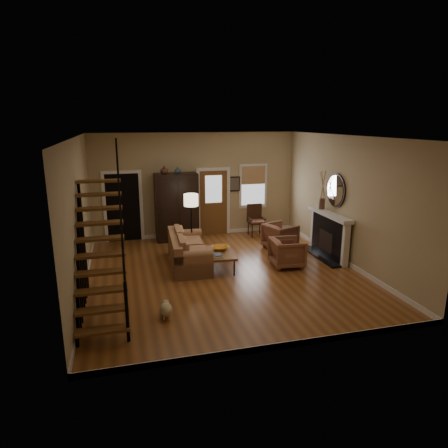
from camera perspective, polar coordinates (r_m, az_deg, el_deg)
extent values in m
plane|color=brown|center=(9.91, 0.03, -7.05)|extent=(7.00, 7.00, 0.00)
plane|color=white|center=(9.22, 0.03, 12.39)|extent=(7.00, 7.00, 0.00)
cube|color=tan|center=(12.78, -3.97, 5.54)|extent=(6.50, 0.04, 3.30)
cube|color=tan|center=(9.18, -20.01, 1.08)|extent=(0.04, 7.00, 3.30)
cube|color=tan|center=(10.70, 17.13, 3.15)|extent=(0.04, 7.00, 3.30)
cube|color=black|center=(12.83, -14.21, 2.42)|extent=(1.00, 0.36, 2.10)
cube|color=brown|center=(12.98, -1.52, 3.01)|extent=(0.90, 0.06, 2.10)
cube|color=silver|center=(13.25, 4.19, 5.41)|extent=(0.96, 0.06, 1.46)
cube|color=black|center=(11.31, 14.90, -1.72)|extent=(0.24, 1.60, 1.15)
cube|color=white|center=(11.13, 14.84, 1.35)|extent=(0.30, 1.95, 0.10)
cylinder|color=silver|center=(11.06, 15.64, 4.66)|extent=(0.05, 0.90, 0.90)
imported|color=#4C2619|center=(12.11, -8.55, 7.65)|extent=(0.24, 0.24, 0.25)
imported|color=#334C60|center=(12.16, -6.65, 7.65)|extent=(0.20, 0.20, 0.21)
imported|color=orange|center=(10.18, -0.55, -3.47)|extent=(0.40, 0.40, 0.10)
imported|color=brown|center=(10.38, 9.02, -4.05)|extent=(0.86, 0.84, 0.74)
imported|color=brown|center=(11.77, 8.03, -1.73)|extent=(1.05, 1.03, 0.75)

